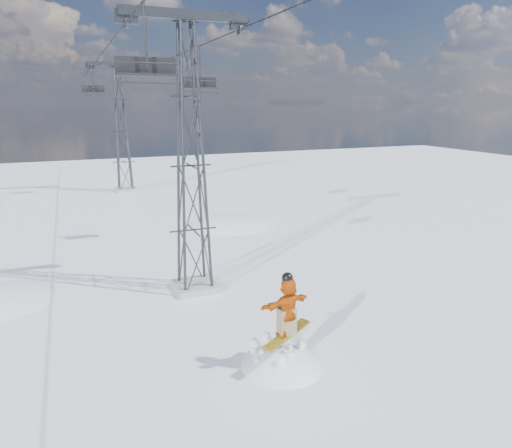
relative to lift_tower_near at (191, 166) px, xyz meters
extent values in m
plane|color=white|center=(-0.80, -8.00, -5.47)|extent=(120.00, 120.00, 0.00)
sphere|color=white|center=(5.20, 10.00, -14.97)|extent=(20.00, 20.00, 20.00)
cube|color=#999999|center=(0.00, 0.00, -5.32)|extent=(1.80, 1.80, 0.30)
cube|color=#2C2F34|center=(0.00, 0.00, 5.78)|extent=(5.00, 0.35, 0.35)
cube|color=#2C2F34|center=(-2.20, 0.00, 5.58)|extent=(0.80, 0.25, 0.50)
cube|color=#2C2F34|center=(2.20, 0.00, 5.58)|extent=(0.80, 0.25, 0.50)
cube|color=#999999|center=(0.00, 25.00, -5.32)|extent=(1.80, 1.80, 0.30)
cube|color=#2C2F34|center=(0.00, 25.00, 5.78)|extent=(5.00, 0.35, 0.35)
cube|color=#2C2F34|center=(-2.20, 25.00, 5.58)|extent=(0.80, 0.25, 0.50)
cube|color=#2C2F34|center=(2.20, 25.00, 5.58)|extent=(0.80, 0.25, 0.50)
cylinder|color=black|center=(-2.20, 11.50, 5.38)|extent=(0.06, 51.00, 0.06)
cylinder|color=black|center=(2.20, 11.50, 5.38)|extent=(0.06, 51.00, 0.06)
sphere|color=white|center=(0.98, -6.91, -7.22)|extent=(4.40, 4.40, 4.40)
cube|color=gold|center=(0.98, -7.21, -4.25)|extent=(1.85, 1.11, 0.31)
imported|color=#C95008|center=(0.98, -7.21, -3.32)|extent=(1.76, 0.86, 1.82)
cube|color=#877553|center=(0.98, -7.21, -3.82)|extent=(0.58, 0.48, 0.84)
sphere|color=black|center=(0.98, -7.21, -2.43)|extent=(0.34, 0.34, 0.34)
cylinder|color=black|center=(-2.20, -3.89, 4.37)|extent=(0.07, 0.07, 2.03)
cube|color=black|center=(-2.20, -3.89, 3.35)|extent=(1.85, 0.42, 0.07)
cube|color=black|center=(-2.20, -3.69, 3.63)|extent=(1.85, 0.06, 0.51)
cylinder|color=black|center=(-2.20, -4.12, 3.12)|extent=(1.85, 0.06, 0.06)
cylinder|color=black|center=(-2.20, -4.17, 3.68)|extent=(1.85, 0.05, 0.05)
cylinder|color=black|center=(2.20, 6.05, 4.35)|extent=(0.08, 0.08, 2.07)
cube|color=black|center=(2.20, 6.05, 3.31)|extent=(1.88, 0.42, 0.08)
cube|color=black|center=(2.20, 6.26, 3.59)|extent=(1.88, 0.06, 0.52)
cylinder|color=black|center=(2.20, 5.82, 3.08)|extent=(1.88, 0.06, 0.06)
cylinder|color=black|center=(2.20, 5.77, 3.64)|extent=(1.88, 0.05, 0.05)
cylinder|color=black|center=(-2.20, 23.24, 4.38)|extent=(0.07, 0.07, 2.00)
cube|color=black|center=(-2.20, 23.24, 3.38)|extent=(1.82, 0.41, 0.07)
cube|color=black|center=(-2.20, 23.44, 3.66)|extent=(1.82, 0.05, 0.50)
cylinder|color=black|center=(-2.20, 23.02, 3.16)|extent=(1.82, 0.05, 0.05)
cylinder|color=black|center=(-2.20, 22.97, 3.70)|extent=(1.82, 0.05, 0.05)
camera|label=1|loc=(-4.62, -18.41, 2.55)|focal=32.00mm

